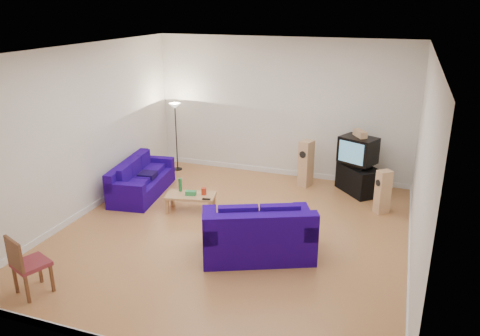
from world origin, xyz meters
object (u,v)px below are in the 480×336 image
(sofa_three_seat, at_px, (140,182))
(television, at_px, (358,150))
(tv_stand, at_px, (358,179))
(sofa_loveseat, at_px, (258,237))
(coffee_table, at_px, (191,197))

(sofa_three_seat, xyz_separation_m, television, (4.34, 1.63, 0.69))
(tv_stand, bearing_deg, television, -102.96)
(sofa_three_seat, height_order, television, television)
(sofa_loveseat, distance_m, coffee_table, 2.15)
(coffee_table, xyz_separation_m, tv_stand, (3.00, 2.10, -0.00))
(coffee_table, distance_m, tv_stand, 3.66)
(sofa_three_seat, xyz_separation_m, tv_stand, (4.40, 1.66, 0.03))
(sofa_three_seat, relative_size, television, 2.26)
(coffee_table, bearing_deg, tv_stand, 34.94)
(sofa_three_seat, relative_size, coffee_table, 1.91)
(tv_stand, bearing_deg, coffee_table, -96.40)
(sofa_loveseat, height_order, television, television)
(sofa_three_seat, bearing_deg, television, 102.46)
(sofa_three_seat, relative_size, tv_stand, 2.04)
(sofa_loveseat, distance_m, television, 3.54)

